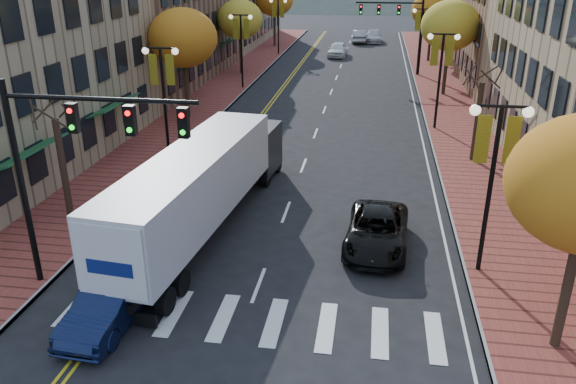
% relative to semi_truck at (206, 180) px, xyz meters
% --- Properties ---
extents(ground, '(200.00, 200.00, 0.00)m').
position_rel_semi_truck_xyz_m(ground, '(2.90, -7.93, -2.13)').
color(ground, black).
rests_on(ground, ground).
extents(sidewalk_left, '(4.00, 85.00, 0.15)m').
position_rel_semi_truck_xyz_m(sidewalk_left, '(-6.10, 24.57, -2.06)').
color(sidewalk_left, brown).
rests_on(sidewalk_left, ground).
extents(sidewalk_right, '(4.00, 85.00, 0.15)m').
position_rel_semi_truck_xyz_m(sidewalk_right, '(11.90, 24.57, -2.06)').
color(sidewalk_right, brown).
rests_on(sidewalk_right, ground).
extents(building_left_mid, '(12.00, 24.00, 11.00)m').
position_rel_semi_truck_xyz_m(building_left_mid, '(-14.10, 28.07, 3.37)').
color(building_left_mid, brown).
rests_on(building_left_mid, ground).
extents(building_left_far, '(12.00, 26.00, 9.50)m').
position_rel_semi_truck_xyz_m(building_left_far, '(-14.10, 53.07, 2.62)').
color(building_left_far, '#9E8966').
rests_on(building_left_far, ground).
extents(building_right_mid, '(15.00, 24.00, 10.00)m').
position_rel_semi_truck_xyz_m(building_right_mid, '(21.40, 34.07, 2.87)').
color(building_right_mid, brown).
rests_on(building_right_mid, ground).
extents(tree_left_a, '(0.28, 0.28, 4.20)m').
position_rel_semi_truck_xyz_m(tree_left_a, '(-6.10, 0.07, 0.12)').
color(tree_left_a, '#382619').
rests_on(tree_left_a, sidewalk_left).
extents(tree_left_b, '(4.48, 4.48, 7.21)m').
position_rel_semi_truck_xyz_m(tree_left_b, '(-6.10, 16.07, 3.31)').
color(tree_left_b, '#382619').
rests_on(tree_left_b, sidewalk_left).
extents(tree_left_c, '(4.16, 4.16, 6.69)m').
position_rel_semi_truck_xyz_m(tree_left_c, '(-6.10, 32.07, 2.92)').
color(tree_left_c, '#382619').
rests_on(tree_left_c, sidewalk_left).
extents(tree_right_b, '(0.28, 0.28, 4.20)m').
position_rel_semi_truck_xyz_m(tree_right_b, '(11.90, 10.07, 0.12)').
color(tree_right_b, '#382619').
rests_on(tree_right_b, sidewalk_right).
extents(tree_right_c, '(4.48, 4.48, 7.21)m').
position_rel_semi_truck_xyz_m(tree_right_c, '(11.90, 26.07, 3.31)').
color(tree_right_c, '#382619').
rests_on(tree_right_c, sidewalk_right).
extents(tree_right_d, '(4.35, 4.35, 7.00)m').
position_rel_semi_truck_xyz_m(tree_right_d, '(11.90, 42.07, 3.16)').
color(tree_right_d, '#382619').
rests_on(tree_right_d, sidewalk_right).
extents(lamp_left_b, '(1.96, 0.36, 6.05)m').
position_rel_semi_truck_xyz_m(lamp_left_b, '(-4.60, 8.07, 2.16)').
color(lamp_left_b, black).
rests_on(lamp_left_b, ground).
extents(lamp_left_c, '(1.96, 0.36, 6.05)m').
position_rel_semi_truck_xyz_m(lamp_left_c, '(-4.60, 26.07, 2.16)').
color(lamp_left_c, black).
rests_on(lamp_left_c, ground).
extents(lamp_left_d, '(1.96, 0.36, 6.05)m').
position_rel_semi_truck_xyz_m(lamp_left_d, '(-4.60, 44.07, 2.16)').
color(lamp_left_d, black).
rests_on(lamp_left_d, ground).
extents(lamp_right_a, '(1.96, 0.36, 6.05)m').
position_rel_semi_truck_xyz_m(lamp_right_a, '(10.40, -1.93, 2.16)').
color(lamp_right_a, black).
rests_on(lamp_right_a, ground).
extents(lamp_right_b, '(1.96, 0.36, 6.05)m').
position_rel_semi_truck_xyz_m(lamp_right_b, '(10.40, 16.07, 2.16)').
color(lamp_right_b, black).
rests_on(lamp_right_b, ground).
extents(lamp_right_c, '(1.96, 0.36, 6.05)m').
position_rel_semi_truck_xyz_m(lamp_right_c, '(10.40, 34.07, 2.16)').
color(lamp_right_c, black).
rests_on(lamp_right_c, ground).
extents(traffic_mast_near, '(6.10, 0.35, 7.00)m').
position_rel_semi_truck_xyz_m(traffic_mast_near, '(-2.58, -4.93, 2.79)').
color(traffic_mast_near, black).
rests_on(traffic_mast_near, ground).
extents(traffic_mast_far, '(6.10, 0.34, 7.00)m').
position_rel_semi_truck_xyz_m(traffic_mast_far, '(8.37, 34.07, 2.79)').
color(traffic_mast_far, black).
rests_on(traffic_mast_far, ground).
extents(semi_truck, '(3.75, 14.75, 3.65)m').
position_rel_semi_truck_xyz_m(semi_truck, '(0.00, 0.00, 0.00)').
color(semi_truck, black).
rests_on(semi_truck, ground).
extents(navy_sedan, '(1.73, 4.35, 1.41)m').
position_rel_semi_truck_xyz_m(navy_sedan, '(-1.09, -6.66, -1.43)').
color(navy_sedan, '#0D1534').
rests_on(navy_sedan, ground).
extents(black_suv, '(2.56, 5.07, 1.37)m').
position_rel_semi_truck_xyz_m(black_suv, '(6.82, -0.56, -1.44)').
color(black_suv, black).
rests_on(black_suv, ground).
extents(car_far_white, '(2.19, 4.73, 1.57)m').
position_rel_semi_truck_xyz_m(car_far_white, '(2.14, 44.00, -1.35)').
color(car_far_white, white).
rests_on(car_far_white, ground).
extents(car_far_silver, '(2.20, 5.18, 1.49)m').
position_rel_semi_truck_xyz_m(car_far_silver, '(5.93, 56.13, -1.39)').
color(car_far_silver, '#AEADB5').
rests_on(car_far_silver, ground).
extents(car_far_oncoming, '(1.93, 4.90, 1.59)m').
position_rel_semi_truck_xyz_m(car_far_oncoming, '(4.07, 55.48, -1.34)').
color(car_far_oncoming, '#939299').
rests_on(car_far_oncoming, ground).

